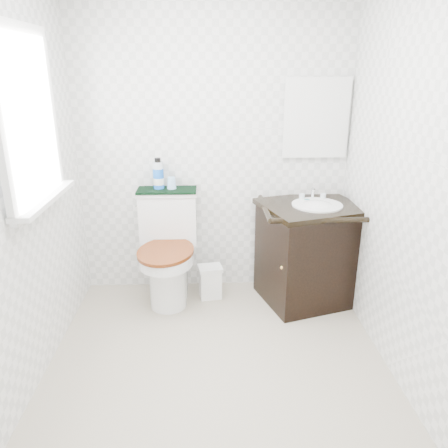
{
  "coord_description": "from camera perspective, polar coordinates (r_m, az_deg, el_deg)",
  "views": [
    {
      "loc": [
        -0.05,
        -2.32,
        1.82
      ],
      "look_at": [
        0.07,
        0.75,
        0.72
      ],
      "focal_mm": 35.0,
      "sensor_mm": 36.0,
      "label": 1
    }
  ],
  "objects": [
    {
      "name": "floor",
      "position": [
        2.95,
        -0.8,
        -18.51
      ],
      "size": [
        2.4,
        2.4,
        0.0
      ],
      "primitive_type": "plane",
      "color": "#BAAB96",
      "rests_on": "ground"
    },
    {
      "name": "wall_back",
      "position": [
        3.57,
        -1.42,
        9.65
      ],
      "size": [
        2.4,
        0.0,
        2.4
      ],
      "primitive_type": "plane",
      "rotation": [
        1.57,
        0.0,
        0.0
      ],
      "color": "white",
      "rests_on": "ground"
    },
    {
      "name": "wall_front",
      "position": [
        1.28,
        0.44,
        -9.38
      ],
      "size": [
        2.4,
        0.0,
        2.4
      ],
      "primitive_type": "plane",
      "rotation": [
        -1.57,
        0.0,
        0.0
      ],
      "color": "white",
      "rests_on": "ground"
    },
    {
      "name": "wall_left",
      "position": [
        2.61,
        -25.86,
        3.95
      ],
      "size": [
        0.0,
        2.4,
        2.4
      ],
      "primitive_type": "plane",
      "rotation": [
        1.57,
        0.0,
        1.57
      ],
      "color": "white",
      "rests_on": "ground"
    },
    {
      "name": "wall_right",
      "position": [
        2.66,
        23.56,
        4.53
      ],
      "size": [
        0.0,
        2.4,
        2.4
      ],
      "primitive_type": "plane",
      "rotation": [
        1.57,
        0.0,
        -1.57
      ],
      "color": "white",
      "rests_on": "ground"
    },
    {
      "name": "window",
      "position": [
        2.77,
        -24.39,
        12.38
      ],
      "size": [
        0.02,
        0.7,
        0.9
      ],
      "primitive_type": "cube",
      "color": "white",
      "rests_on": "wall_left"
    },
    {
      "name": "mirror",
      "position": [
        3.62,
        11.94,
        13.38
      ],
      "size": [
        0.5,
        0.02,
        0.6
      ],
      "primitive_type": "cube",
      "color": "silver",
      "rests_on": "wall_back"
    },
    {
      "name": "toilet",
      "position": [
        3.59,
        -7.29,
        -4.03
      ],
      "size": [
        0.49,
        0.68,
        0.89
      ],
      "color": "white",
      "rests_on": "floor"
    },
    {
      "name": "vanity",
      "position": [
        3.6,
        11.08,
        -3.39
      ],
      "size": [
        0.9,
        0.83,
        0.92
      ],
      "color": "black",
      "rests_on": "floor"
    },
    {
      "name": "trash_bin",
      "position": [
        3.67,
        -1.81,
        -7.51
      ],
      "size": [
        0.22,
        0.18,
        0.28
      ],
      "color": "white",
      "rests_on": "floor"
    },
    {
      "name": "towel",
      "position": [
        3.54,
        -7.48,
        4.41
      ],
      "size": [
        0.47,
        0.22,
        0.02
      ],
      "primitive_type": "cube",
      "color": "black",
      "rests_on": "toilet"
    },
    {
      "name": "mouthwash_bottle",
      "position": [
        3.54,
        -8.58,
        6.4
      ],
      "size": [
        0.09,
        0.09,
        0.25
      ],
      "color": "blue",
      "rests_on": "towel"
    },
    {
      "name": "cup",
      "position": [
        3.54,
        -6.87,
        5.36
      ],
      "size": [
        0.08,
        0.08,
        0.09
      ],
      "primitive_type": "cone",
      "color": "#94C7F3",
      "rests_on": "towel"
    },
    {
      "name": "soap_bar",
      "position": [
        3.55,
        10.76,
        3.12
      ],
      "size": [
        0.06,
        0.04,
        0.02
      ],
      "primitive_type": "ellipsoid",
      "color": "#176A6F",
      "rests_on": "vanity"
    }
  ]
}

